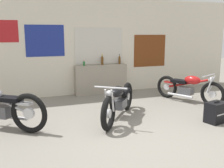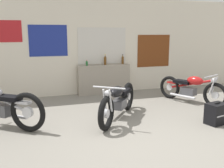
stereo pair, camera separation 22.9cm
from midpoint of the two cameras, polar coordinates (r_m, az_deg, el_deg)
ground_plane at (r=4.56m, az=5.65°, el=-12.15°), size 24.00×24.00×0.00m
wall_back at (r=7.72m, az=-6.52°, el=8.13°), size 10.00×0.07×2.80m
sill_counter at (r=7.76m, az=-3.28°, el=1.00°), size 1.55×0.28×0.86m
bottle_leftmost at (r=7.53m, az=-6.99°, el=4.49°), size 0.06×0.06×0.16m
bottle_left_center at (r=7.72m, az=-3.00°, el=5.20°), size 0.07×0.07×0.30m
bottle_center at (r=7.90m, az=0.82°, el=5.31°), size 0.07×0.07×0.29m
motorcycle_black at (r=5.50m, az=0.30°, el=-3.66°), size 1.36×1.68×0.80m
motorcycle_red at (r=7.09m, az=15.40°, el=-0.74°), size 0.96×1.78×0.78m
hard_case_black at (r=5.69m, az=20.64°, el=-5.81°), size 0.48×0.38×0.44m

